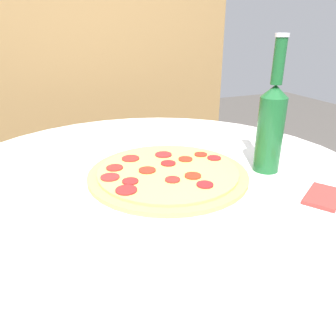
% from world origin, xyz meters
% --- Properties ---
extents(table, '(1.03, 1.03, 0.76)m').
position_xyz_m(table, '(0.00, 0.00, 0.56)').
color(table, silver).
rests_on(table, ground_plane).
extents(fence_panel, '(1.44, 0.04, 1.60)m').
position_xyz_m(fence_panel, '(0.00, 0.92, 0.80)').
color(fence_panel, olive).
rests_on(fence_panel, ground_plane).
extents(pizza, '(0.36, 0.36, 0.02)m').
position_xyz_m(pizza, '(0.03, -0.02, 0.77)').
color(pizza, tan).
rests_on(pizza, table).
extents(beer_bottle, '(0.06, 0.06, 0.30)m').
position_xyz_m(beer_bottle, '(0.26, -0.07, 0.88)').
color(beer_bottle, '#195628').
rests_on(beer_bottle, table).
extents(napkin, '(0.12, 0.10, 0.01)m').
position_xyz_m(napkin, '(0.28, -0.24, 0.77)').
color(napkin, red).
rests_on(napkin, table).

